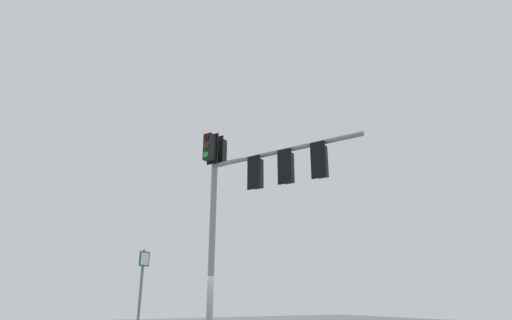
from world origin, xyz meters
name	(u,v)px	position (x,y,z in m)	size (l,w,h in m)	color
signal_mast_assembly	(245,186)	(0.18, -1.15, 5.13)	(2.86, 4.85, 7.08)	gray
route_sign_primary	(140,301)	(-2.75, -1.22, 1.80)	(0.29, 0.16, 3.04)	slate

